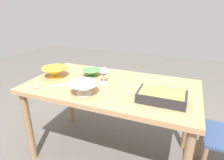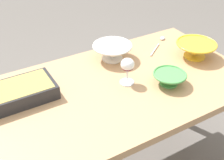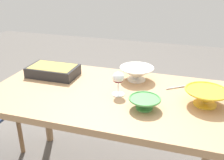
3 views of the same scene
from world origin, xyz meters
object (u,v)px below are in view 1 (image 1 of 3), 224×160
object	(u,v)px
casserole_dish	(162,96)
serving_bowl	(92,72)
small_bowl	(55,71)
serving_spoon	(44,87)
wine_glass	(104,72)
mixing_bowl	(84,88)
dining_table	(111,94)

from	to	relation	value
casserole_dish	serving_bowl	distance (m)	0.75
small_bowl	serving_spoon	xyz separation A→B (m)	(-0.07, 0.24, -0.05)
wine_glass	small_bowl	bearing A→B (deg)	2.99
mixing_bowl	small_bowl	bearing A→B (deg)	-27.12
casserole_dish	serving_spoon	size ratio (longest dim) A/B	1.46
mixing_bowl	dining_table	bearing A→B (deg)	-118.41
serving_bowl	serving_spoon	bearing A→B (deg)	57.80
serving_spoon	wine_glass	bearing A→B (deg)	-147.75
dining_table	wine_glass	bearing A→B (deg)	-7.74
casserole_dish	serving_spoon	xyz separation A→B (m)	(0.95, 0.12, -0.03)
serving_spoon	dining_table	bearing A→B (deg)	-152.51
dining_table	serving_bowl	bearing A→B (deg)	-26.77
serving_spoon	mixing_bowl	bearing A→B (deg)	-177.22
wine_glass	serving_spoon	distance (m)	0.51
dining_table	serving_spoon	size ratio (longest dim) A/B	6.26
casserole_dish	small_bowl	xyz separation A→B (m)	(1.02, -0.12, 0.01)
casserole_dish	serving_bowl	world-z (taller)	casserole_dish
wine_glass	mixing_bowl	bearing A→B (deg)	76.85
serving_bowl	serving_spoon	size ratio (longest dim) A/B	0.75
casserole_dish	mixing_bowl	distance (m)	0.59
dining_table	serving_bowl	world-z (taller)	serving_bowl
wine_glass	mixing_bowl	xyz separation A→B (m)	(0.06, 0.25, -0.05)
wine_glass	small_bowl	distance (m)	0.50
serving_bowl	casserole_dish	bearing A→B (deg)	159.10
wine_glass	casserole_dish	bearing A→B (deg)	163.94
dining_table	mixing_bowl	bearing A→B (deg)	61.59
dining_table	small_bowl	size ratio (longest dim) A/B	6.13
wine_glass	casserole_dish	world-z (taller)	wine_glass
dining_table	small_bowl	world-z (taller)	small_bowl
wine_glass	dining_table	bearing A→B (deg)	172.26
mixing_bowl	serving_spoon	xyz separation A→B (m)	(0.37, 0.02, -0.05)
dining_table	wine_glass	world-z (taller)	wine_glass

